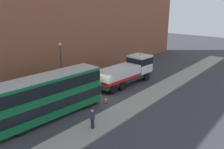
{
  "coord_description": "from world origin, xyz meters",
  "views": [
    {
      "loc": [
        -17.84,
        -16.56,
        10.22
      ],
      "look_at": [
        2.79,
        0.43,
        2.0
      ],
      "focal_mm": 37.18,
      "sensor_mm": 36.0,
      "label": 1
    }
  ],
  "objects_px": {
    "traffic_cone_near_bus": "(106,100)",
    "recovery_tow_truck": "(127,71)",
    "pedestrian_onlooker": "(92,119)",
    "street_lamp": "(61,62)",
    "double_decker_bus": "(48,95)"
  },
  "relations": [
    {
      "from": "traffic_cone_near_bus",
      "to": "recovery_tow_truck",
      "type": "bearing_deg",
      "value": 16.15
    },
    {
      "from": "pedestrian_onlooker",
      "to": "traffic_cone_near_bus",
      "type": "distance_m",
      "value": 5.67
    },
    {
      "from": "traffic_cone_near_bus",
      "to": "street_lamp",
      "type": "xyz_separation_m",
      "value": [
        -0.42,
        6.65,
        3.13
      ]
    },
    {
      "from": "recovery_tow_truck",
      "to": "street_lamp",
      "type": "relative_size",
      "value": 1.75
    },
    {
      "from": "pedestrian_onlooker",
      "to": "traffic_cone_near_bus",
      "type": "xyz_separation_m",
      "value": [
        4.89,
        2.8,
        -0.64
      ]
    },
    {
      "from": "pedestrian_onlooker",
      "to": "recovery_tow_truck",
      "type": "bearing_deg",
      "value": -18.17
    },
    {
      "from": "traffic_cone_near_bus",
      "to": "pedestrian_onlooker",
      "type": "bearing_deg",
      "value": -150.22
    },
    {
      "from": "double_decker_bus",
      "to": "street_lamp",
      "type": "xyz_separation_m",
      "value": [
        5.35,
        4.75,
        1.24
      ]
    },
    {
      "from": "street_lamp",
      "to": "recovery_tow_truck",
      "type": "bearing_deg",
      "value": -34.94
    },
    {
      "from": "pedestrian_onlooker",
      "to": "street_lamp",
      "type": "bearing_deg",
      "value": 24.1
    },
    {
      "from": "traffic_cone_near_bus",
      "to": "street_lamp",
      "type": "relative_size",
      "value": 0.12
    },
    {
      "from": "street_lamp",
      "to": "pedestrian_onlooker",
      "type": "bearing_deg",
      "value": -115.35
    },
    {
      "from": "recovery_tow_truck",
      "to": "traffic_cone_near_bus",
      "type": "distance_m",
      "value": 6.85
    },
    {
      "from": "street_lamp",
      "to": "double_decker_bus",
      "type": "bearing_deg",
      "value": -138.35
    },
    {
      "from": "pedestrian_onlooker",
      "to": "street_lamp",
      "type": "height_order",
      "value": "street_lamp"
    }
  ]
}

